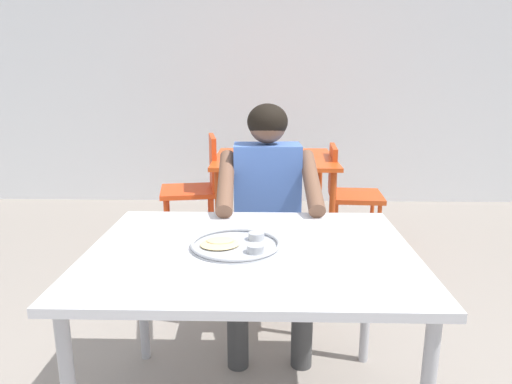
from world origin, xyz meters
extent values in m
cube|color=white|center=(0.00, 3.44, 1.70)|extent=(12.00, 0.12, 3.40)
cube|color=silver|center=(-0.03, 0.02, 0.71)|extent=(1.18, 0.93, 0.03)
cylinder|color=#B2B2B7|center=(-0.56, 0.43, 0.35)|extent=(0.04, 0.04, 0.70)
cylinder|color=#B2B2B7|center=(0.50, 0.43, 0.35)|extent=(0.04, 0.04, 0.70)
cylinder|color=#B7BABF|center=(-0.08, 0.04, 0.73)|extent=(0.33, 0.33, 0.01)
torus|color=#B7BABF|center=(-0.08, 0.04, 0.74)|extent=(0.33, 0.33, 0.01)
cylinder|color=#B2B5BA|center=(-0.01, -0.03, 0.75)|extent=(0.06, 0.06, 0.03)
cylinder|color=#B77F23|center=(-0.01, -0.03, 0.75)|extent=(0.05, 0.05, 0.01)
cylinder|color=#B2B5BA|center=(-0.01, 0.10, 0.75)|extent=(0.06, 0.06, 0.03)
cylinder|color=maroon|center=(-0.01, 0.10, 0.75)|extent=(0.05, 0.05, 0.01)
ellipsoid|color=#E5C689|center=(-0.14, 0.04, 0.74)|extent=(0.18, 0.17, 0.01)
ellipsoid|color=#E4C289|center=(-0.14, 0.06, 0.75)|extent=(0.11, 0.09, 0.01)
cube|color=silver|center=(0.03, 0.82, 0.43)|extent=(0.40, 0.46, 0.04)
cube|color=silver|center=(0.02, 1.03, 0.64)|extent=(0.37, 0.05, 0.37)
cylinder|color=silver|center=(0.19, 0.65, 0.21)|extent=(0.03, 0.03, 0.41)
cylinder|color=silver|center=(-0.12, 0.64, 0.21)|extent=(0.03, 0.03, 0.41)
cylinder|color=silver|center=(0.18, 1.01, 0.21)|extent=(0.03, 0.03, 0.41)
cylinder|color=silver|center=(-0.13, 1.00, 0.21)|extent=(0.03, 0.03, 0.41)
cylinder|color=#3E3E3E|center=(0.20, 0.38, 0.22)|extent=(0.10, 0.10, 0.45)
cylinder|color=#3E3E3E|center=(0.19, 0.58, 0.49)|extent=(0.14, 0.40, 0.12)
cylinder|color=#3E3E3E|center=(-0.10, 0.37, 0.22)|extent=(0.10, 0.10, 0.45)
cylinder|color=#3E3E3E|center=(-0.11, 0.57, 0.49)|extent=(0.14, 0.40, 0.12)
cube|color=#4C72C6|center=(0.03, 0.77, 0.75)|extent=(0.35, 0.21, 0.51)
cylinder|color=brown|center=(0.24, 0.60, 0.85)|extent=(0.09, 0.46, 0.25)
cylinder|color=brown|center=(-0.17, 0.59, 0.85)|extent=(0.09, 0.46, 0.25)
sphere|color=brown|center=(0.03, 0.77, 1.10)|extent=(0.19, 0.19, 0.19)
ellipsoid|color=black|center=(0.03, 0.77, 1.12)|extent=(0.21, 0.20, 0.18)
cube|color=#E04C19|center=(0.09, 2.03, 0.71)|extent=(0.94, 0.93, 0.03)
cylinder|color=#B33D14|center=(-0.32, 1.63, 0.35)|extent=(0.04, 0.04, 0.69)
cylinder|color=#B33D14|center=(0.50, 1.63, 0.35)|extent=(0.04, 0.04, 0.69)
cylinder|color=#B33D14|center=(-0.32, 2.44, 0.35)|extent=(0.04, 0.04, 0.69)
cylinder|color=#B33D14|center=(0.50, 2.44, 0.35)|extent=(0.04, 0.04, 0.69)
cube|color=#E24519|center=(-0.60, 2.02, 0.45)|extent=(0.50, 0.50, 0.04)
cube|color=#E24519|center=(-0.40, 2.05, 0.67)|extent=(0.11, 0.41, 0.42)
cylinder|color=#E24519|center=(-0.74, 1.81, 0.21)|extent=(0.03, 0.03, 0.43)
cylinder|color=#E24519|center=(-0.80, 2.16, 0.21)|extent=(0.03, 0.03, 0.43)
cylinder|color=#E24519|center=(-0.40, 1.87, 0.21)|extent=(0.03, 0.03, 0.43)
cylinder|color=#E24519|center=(-0.46, 2.22, 0.21)|extent=(0.03, 0.03, 0.43)
cube|color=#CB471A|center=(0.74, 2.00, 0.42)|extent=(0.43, 0.44, 0.04)
cube|color=#CB471A|center=(0.55, 2.01, 0.62)|extent=(0.06, 0.40, 0.38)
cylinder|color=#CB471A|center=(0.91, 2.15, 0.20)|extent=(0.03, 0.03, 0.40)
cylinder|color=#CB471A|center=(0.89, 1.82, 0.20)|extent=(0.03, 0.03, 0.40)
cylinder|color=#CB471A|center=(0.58, 2.17, 0.20)|extent=(0.03, 0.03, 0.40)
cylinder|color=#CB471A|center=(0.56, 1.84, 0.20)|extent=(0.03, 0.03, 0.40)
camera|label=1|loc=(0.03, -1.55, 1.33)|focal=32.28mm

